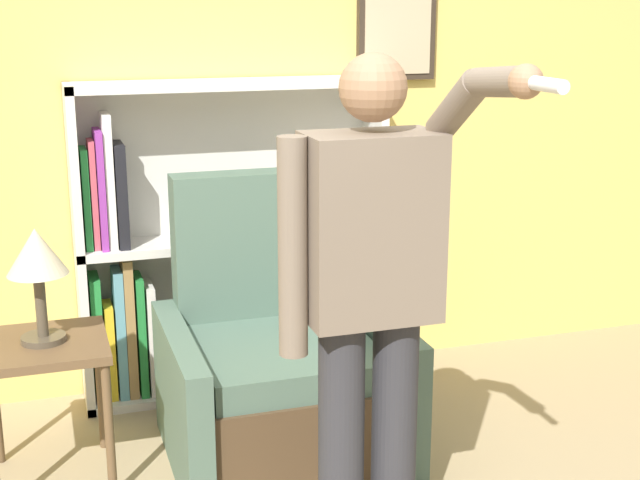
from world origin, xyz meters
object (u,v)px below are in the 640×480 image
(side_table, at_px, (46,364))
(table_lamp, at_px, (37,260))
(bookcase, at_px, (200,250))
(armchair, at_px, (278,371))
(person_standing, at_px, (371,295))

(side_table, relative_size, table_lamp, 1.30)
(bookcase, xyz_separation_m, armchair, (0.20, -0.70, -0.37))
(armchair, xyz_separation_m, person_standing, (0.05, -0.96, 0.64))
(armchair, height_order, side_table, armchair)
(bookcase, xyz_separation_m, person_standing, (0.24, -1.66, 0.27))
(armchair, xyz_separation_m, table_lamp, (-0.94, 0.02, 0.57))
(person_standing, relative_size, side_table, 2.92)
(bookcase, height_order, armchair, bookcase)
(bookcase, xyz_separation_m, side_table, (-0.75, -0.68, -0.22))
(armchair, distance_m, side_table, 0.95)
(side_table, bearing_deg, armchair, -1.44)
(person_standing, height_order, side_table, person_standing)
(armchair, bearing_deg, person_standing, -87.20)
(armchair, distance_m, table_lamp, 1.10)
(side_table, distance_m, table_lamp, 0.43)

